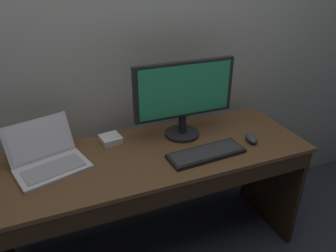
{
  "coord_description": "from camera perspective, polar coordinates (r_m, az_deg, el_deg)",
  "views": [
    {
      "loc": [
        -0.45,
        -1.33,
        1.62
      ],
      "look_at": [
        0.09,
        0.0,
        0.88
      ],
      "focal_mm": 33.45,
      "sensor_mm": 36.0,
      "label": 1
    }
  ],
  "objects": [
    {
      "name": "ground_plane",
      "position": [
        2.14,
        -2.41,
        -21.73
      ],
      "size": [
        14.0,
        14.0,
        0.0
      ],
      "primitive_type": "plane",
      "color": "#2D333D"
    },
    {
      "name": "back_wall",
      "position": [
        1.77,
        -7.53,
        19.15
      ],
      "size": [
        5.18,
        0.04,
        2.75
      ],
      "primitive_type": "cube",
      "color": "#9EA093",
      "rests_on": "ground"
    },
    {
      "name": "desk",
      "position": [
        1.75,
        -2.53,
        -10.47
      ],
      "size": [
        1.69,
        0.59,
        0.74
      ],
      "color": "brown",
      "rests_on": "ground"
    },
    {
      "name": "laptop_silver",
      "position": [
        1.63,
        -20.93,
        -5.73
      ],
      "size": [
        0.39,
        0.36,
        0.21
      ],
      "color": "silver",
      "rests_on": "desk"
    },
    {
      "name": "external_monitor",
      "position": [
        1.7,
        2.96,
        5.61
      ],
      "size": [
        0.57,
        0.2,
        0.44
      ],
      "color": "black",
      "rests_on": "desk"
    },
    {
      "name": "wired_keyboard",
      "position": [
        1.64,
        6.98,
        -4.96
      ],
      "size": [
        0.42,
        0.17,
        0.02
      ],
      "color": "black",
      "rests_on": "desk"
    },
    {
      "name": "computer_mouse",
      "position": [
        1.81,
        14.97,
        -2.15
      ],
      "size": [
        0.08,
        0.12,
        0.04
      ],
      "primitive_type": "ellipsoid",
      "rotation": [
        0.0,
        0.0,
        -0.25
      ],
      "color": "#38383D",
      "rests_on": "desk"
    },
    {
      "name": "external_drive_box",
      "position": [
        1.77,
        -10.41,
        -2.37
      ],
      "size": [
        0.12,
        0.13,
        0.04
      ],
      "primitive_type": "cube",
      "rotation": [
        0.0,
        0.0,
        0.17
      ],
      "color": "silver",
      "rests_on": "desk"
    }
  ]
}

